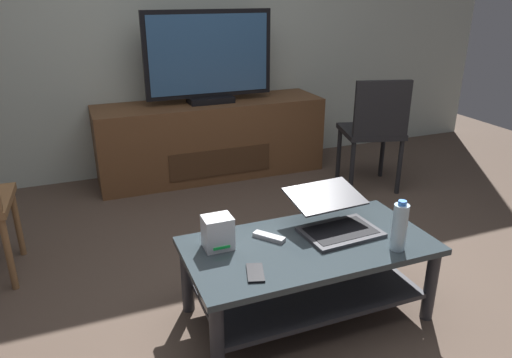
# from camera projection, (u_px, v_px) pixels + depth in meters

# --- Properties ---
(ground_plane) EXTENTS (7.68, 7.68, 0.00)m
(ground_plane) POSITION_uv_depth(u_px,v_px,m) (278.00, 309.00, 2.44)
(ground_plane) COLOR #4C3D33
(back_wall) EXTENTS (6.40, 0.12, 2.80)m
(back_wall) POSITION_uv_depth(u_px,v_px,m) (166.00, 4.00, 3.89)
(back_wall) COLOR #A8B2A8
(back_wall) RESTS_ON ground
(coffee_table) EXTENTS (1.17, 0.59, 0.40)m
(coffee_table) POSITION_uv_depth(u_px,v_px,m) (308.00, 266.00, 2.30)
(coffee_table) COLOR #2D383D
(coffee_table) RESTS_ON ground
(media_cabinet) EXTENTS (1.90, 0.52, 0.64)m
(media_cabinet) POSITION_uv_depth(u_px,v_px,m) (211.00, 139.00, 4.10)
(media_cabinet) COLOR brown
(media_cabinet) RESTS_ON ground
(television) EXTENTS (1.05, 0.20, 0.73)m
(television) POSITION_uv_depth(u_px,v_px,m) (209.00, 59.00, 3.83)
(television) COLOR black
(television) RESTS_ON media_cabinet
(dining_chair) EXTENTS (0.54, 0.54, 0.90)m
(dining_chair) POSITION_uv_depth(u_px,v_px,m) (374.00, 127.00, 3.71)
(dining_chair) COLOR black
(dining_chair) RESTS_ON ground
(laptop) EXTENTS (0.39, 0.42, 0.17)m
(laptop) POSITION_uv_depth(u_px,v_px,m) (334.00, 217.00, 2.37)
(laptop) COLOR #333338
(laptop) RESTS_ON coffee_table
(router_box) EXTENTS (0.13, 0.11, 0.16)m
(router_box) POSITION_uv_depth(u_px,v_px,m) (218.00, 232.00, 2.19)
(router_box) COLOR silver
(router_box) RESTS_ON coffee_table
(water_bottle_near) EXTENTS (0.07, 0.07, 0.24)m
(water_bottle_near) POSITION_uv_depth(u_px,v_px,m) (400.00, 227.00, 2.16)
(water_bottle_near) COLOR silver
(water_bottle_near) RESTS_ON coffee_table
(cell_phone) EXTENTS (0.11, 0.15, 0.01)m
(cell_phone) POSITION_uv_depth(u_px,v_px,m) (255.00, 273.00, 2.01)
(cell_phone) COLOR black
(cell_phone) RESTS_ON coffee_table
(tv_remote) EXTENTS (0.13, 0.15, 0.02)m
(tv_remote) POSITION_uv_depth(u_px,v_px,m) (269.00, 237.00, 2.29)
(tv_remote) COLOR #99999E
(tv_remote) RESTS_ON coffee_table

